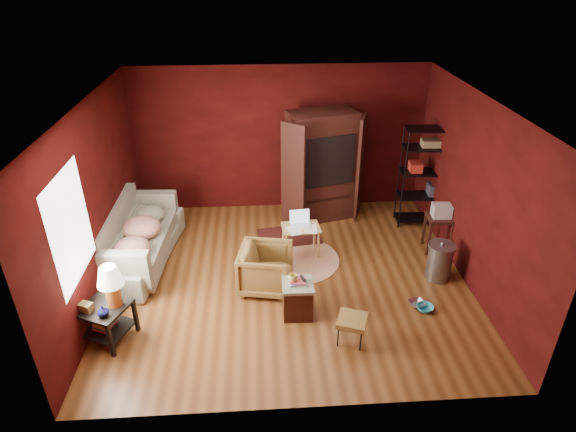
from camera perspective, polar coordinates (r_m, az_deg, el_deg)
name	(u,v)px	position (r m, az deg, el deg)	size (l,w,h in m)	color
room	(286,199)	(6.95, -0.21, 2.05)	(5.54, 5.04, 2.84)	brown
sofa	(138,239)	(8.19, -17.35, -2.60)	(2.26, 0.66, 0.88)	gray
armchair	(266,267)	(7.26, -2.65, -6.04)	(0.75, 0.70, 0.77)	black
pet_bowl_steel	(417,299)	(7.33, 15.09, -9.45)	(0.23, 0.06, 0.23)	#B8BABF
pet_bowl_turquoise	(426,304)	(7.26, 16.02, -9.94)	(0.24, 0.08, 0.24)	#279DBA
vase	(103,311)	(6.52, -21.09, -10.50)	(0.15, 0.15, 0.15)	#0C0F3D
mug	(293,277)	(6.60, 0.58, -7.23)	(0.13, 0.10, 0.13)	#D4C867
side_table	(108,297)	(6.63, -20.57, -8.97)	(0.75, 0.75, 1.12)	black
sofa_cushions	(136,239)	(8.21, -17.57, -2.58)	(0.99, 2.20, 0.90)	gray
hamper	(298,298)	(6.84, 1.15, -9.71)	(0.44, 0.44, 0.61)	#431F0F
footstool	(352,321)	(6.44, 7.60, -12.27)	(0.47, 0.47, 0.38)	black
rug_round	(296,260)	(8.10, 0.96, -5.18)	(1.84, 1.84, 0.01)	beige
rug_oriental	(289,236)	(8.72, 0.10, -2.40)	(1.18, 0.87, 0.01)	#521815
laptop_desk	(301,230)	(8.02, 1.53, -1.61)	(0.65, 0.53, 0.77)	tan
tv_armoire	(322,165)	(8.96, 4.01, 6.08)	(1.58, 1.12, 2.08)	#34130F
wire_shelving	(427,173)	(9.08, 16.13, 4.95)	(0.94, 0.45, 1.88)	black
small_stand	(441,216)	(8.44, 17.64, -0.05)	(0.47, 0.47, 0.87)	#34130F
trash_can	(439,261)	(7.88, 17.51, -5.13)	(0.54, 0.54, 0.65)	gray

